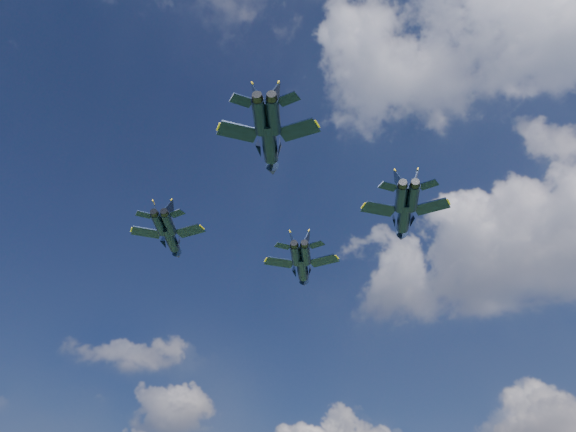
# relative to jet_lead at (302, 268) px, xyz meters

# --- Properties ---
(jet_lead) EXTENTS (12.11, 16.21, 3.94)m
(jet_lead) POSITION_rel_jet_lead_xyz_m (0.00, 0.00, 0.00)
(jet_lead) COLOR black
(jet_left) EXTENTS (10.54, 14.05, 3.43)m
(jet_left) POSITION_rel_jet_lead_xyz_m (-8.15, -23.64, -3.05)
(jet_left) COLOR black
(jet_right) EXTENTS (12.10, 16.19, 3.94)m
(jet_right) POSITION_rel_jet_lead_xyz_m (22.47, -7.35, -1.48)
(jet_right) COLOR black
(jet_slot) EXTENTS (12.03, 15.91, 3.91)m
(jet_slot) POSITION_rel_jet_lead_xyz_m (15.84, -31.92, -1.27)
(jet_slot) COLOR black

